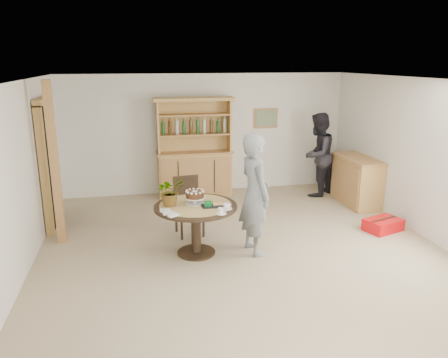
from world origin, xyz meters
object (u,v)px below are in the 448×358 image
dining_table (196,215)px  teen_boy (255,194)px  adult_person (317,155)px  sideboard (357,181)px  hutch (195,163)px  red_suitcase (383,225)px  dining_chair (188,202)px

dining_table → teen_boy: teen_boy is taller
adult_person → sideboard: bearing=86.8°
hutch → adult_person: 2.56m
hutch → red_suitcase: size_ratio=2.93×
sideboard → dining_table: bearing=-154.2°
sideboard → dining_table: size_ratio=1.05×
hutch → adult_person: size_ratio=1.18×
dining_table → dining_chair: (-0.01, 0.83, -0.07)m
dining_chair → red_suitcase: bearing=-18.3°
dining_chair → teen_boy: bearing=-55.2°
dining_chair → adult_person: bearing=19.8°
sideboard → red_suitcase: (-0.24, -1.41, -0.37)m
dining_chair → teen_boy: size_ratio=0.53×
teen_boy → red_suitcase: size_ratio=2.57×
dining_table → dining_chair: size_ratio=1.27×
dining_table → red_suitcase: size_ratio=1.72×
adult_person → teen_boy: bearing=9.5°
hutch → teen_boy: size_ratio=1.14×
hutch → dining_table: size_ratio=1.70×
dining_table → teen_boy: 0.90m
sideboard → teen_boy: 3.16m
dining_table → adult_person: 3.74m
sideboard → red_suitcase: 1.48m
teen_boy → adult_person: bearing=-51.0°
dining_chair → hutch: bearing=70.9°
dining_table → teen_boy: (0.85, -0.10, 0.29)m
hutch → red_suitcase: 3.90m
sideboard → red_suitcase: bearing=-99.7°
adult_person → red_suitcase: bearing=57.3°
dining_table → dining_chair: dining_chair is taller
dining_chair → red_suitcase: (3.20, -0.58, -0.43)m
sideboard → dining_table: (-3.43, -1.66, 0.13)m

